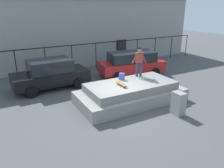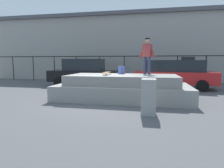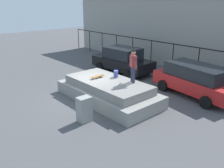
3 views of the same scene
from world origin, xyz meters
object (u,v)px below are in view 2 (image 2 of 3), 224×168
Objects in this scene: skateboard at (107,73)px; car_black_sedan_near at (84,72)px; backpack at (121,70)px; car_red_hatchback_mid at (175,73)px; utility_box at (148,97)px; skateboarder at (147,54)px.

car_black_sedan_near is at bearing 120.73° from skateboard.
backpack is 0.08× the size of car_black_sedan_near.
car_black_sedan_near is 5.88m from car_red_hatchback_mid.
car_black_sedan_near reaches higher than backpack.
car_black_sedan_near is 4.17× the size of utility_box.
backpack is at bearing -48.26° from car_black_sedan_near.
backpack is at bearing -130.58° from car_red_hatchback_mid.
skateboard reaches higher than utility_box.
car_black_sedan_near is 0.94× the size of car_red_hatchback_mid.
skateboard is 4.96m from car_black_sedan_near.
skateboarder is at bearing -117.03° from car_red_hatchback_mid.
skateboarder is at bearing 55.42° from backpack.
backpack is 3.35m from utility_box.
car_red_hatchback_mid is (1.64, 3.22, -1.08)m from skateboarder.
backpack reaches higher than utility_box.
skateboarder reaches higher than car_black_sedan_near.
skateboard is 0.18× the size of car_black_sedan_near.
backpack is (-1.18, -0.08, -0.76)m from skateboarder.
skateboarder reaches higher than backpack.
backpack is 0.33× the size of utility_box.
car_red_hatchback_mid is (5.88, -0.12, 0.00)m from car_black_sedan_near.
skateboard is (-1.70, -0.92, -0.84)m from skateboarder.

